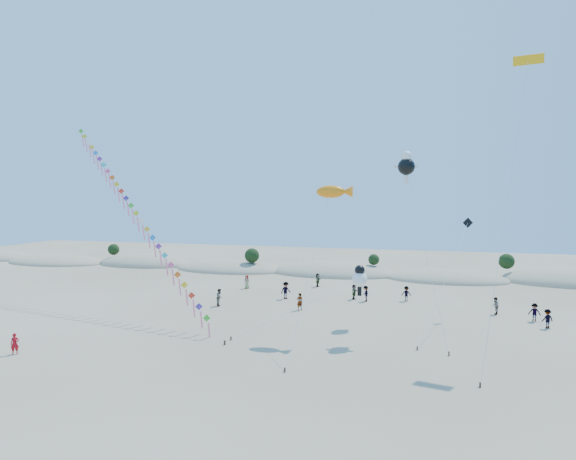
# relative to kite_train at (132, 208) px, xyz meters

# --- Properties ---
(ground) EXTENTS (160.00, 160.00, 0.00)m
(ground) POSITION_rel_kite_train_xyz_m (15.74, -17.93, -10.25)
(ground) COLOR gray
(ground) RESTS_ON ground
(dune_ridge) EXTENTS (145.30, 11.49, 5.57)m
(dune_ridge) POSITION_rel_kite_train_xyz_m (16.79, 27.21, -10.14)
(dune_ridge) COLOR tan
(dune_ridge) RESTS_ON ground
(kite_train) EXTENTS (26.27, 17.10, 20.18)m
(kite_train) POSITION_rel_kite_train_xyz_m (0.00, 0.00, 0.00)
(kite_train) COLOR #3F2D1E
(kite_train) RESTS_ON ground
(fish_kite) EXTENTS (3.04, 10.96, 12.30)m
(fish_kite) POSITION_rel_kite_train_xyz_m (21.13, -2.98, 1.49)
(fish_kite) COLOR #3F2D1E
(fish_kite) RESTS_ON ground
(cartoon_kite_low) EXTENTS (10.01, 7.56, 5.41)m
(cartoon_kite_low) POSITION_rel_kite_train_xyz_m (23.03, -0.94, -5.93)
(cartoon_kite_low) COLOR #3F2D1E
(cartoon_kite_low) RESTS_ON ground
(cartoon_kite_high) EXTENTS (4.40, 7.46, 15.20)m
(cartoon_kite_high) POSITION_rel_kite_train_xyz_m (26.84, -0.45, 3.77)
(cartoon_kite_high) COLOR #3F2D1E
(cartoon_kite_high) RESTS_ON ground
(parafoil_kite) EXTENTS (5.38, 11.90, 22.26)m
(parafoil_kite) POSITION_rel_kite_train_xyz_m (35.76, -1.52, 11.11)
(parafoil_kite) COLOR #3F2D1E
(parafoil_kite) RESTS_ON ground
(dark_kite) EXTENTS (5.03, 13.03, 9.35)m
(dark_kite) POSITION_rel_kite_train_xyz_m (31.22, 2.77, -3.87)
(dark_kite) COLOR #3F2D1E
(dark_kite) RESTS_ON ground
(flyer_foreground) EXTENTS (0.67, 0.62, 1.53)m
(flyer_foreground) POSITION_rel_kite_train_xyz_m (0.02, -15.03, -9.48)
(flyer_foreground) COLOR #B10E17
(flyer_foreground) RESTS_ON ground
(beachgoers) EXTENTS (32.31, 14.86, 1.91)m
(beachgoers) POSITION_rel_kite_train_xyz_m (22.19, 8.37, -9.39)
(beachgoers) COLOR slate
(beachgoers) RESTS_ON ground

